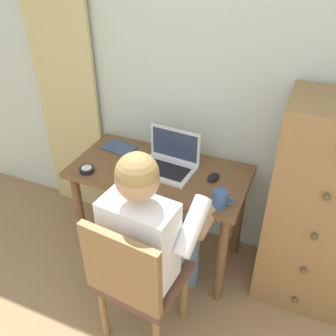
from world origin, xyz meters
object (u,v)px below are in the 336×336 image
object	(u,v)px
desk_clock	(87,170)
notebook_pad	(119,147)
desk	(160,185)
computer_mouse	(213,177)
laptop	(169,161)
coffee_mug	(220,199)
chair	(136,278)
person_seated	(153,230)
dresser	(318,210)

from	to	relation	value
desk_clock	notebook_pad	xyz separation A→B (m)	(0.04, 0.33, -0.01)
desk	computer_mouse	xyz separation A→B (m)	(0.34, 0.03, 0.14)
desk	laptop	size ratio (longest dim) A/B	3.08
laptop	coffee_mug	xyz separation A→B (m)	(0.40, -0.23, -0.00)
chair	computer_mouse	size ratio (longest dim) A/B	8.90
person_seated	laptop	world-z (taller)	person_seated
laptop	computer_mouse	size ratio (longest dim) A/B	3.59
desk	laptop	bearing A→B (deg)	40.32
dresser	notebook_pad	size ratio (longest dim) A/B	6.25
person_seated	laptop	distance (m)	0.53
chair	person_seated	distance (m)	0.26
dresser	chair	size ratio (longest dim) A/B	1.48
laptop	computer_mouse	distance (m)	0.30
desk_clock	person_seated	bearing A→B (deg)	-25.00
desk	dresser	size ratio (longest dim) A/B	0.84
desk	dresser	xyz separation A→B (m)	(0.95, 0.07, 0.05)
desk_clock	notebook_pad	world-z (taller)	desk_clock
laptop	chair	bearing A→B (deg)	-81.41
dresser	person_seated	xyz separation A→B (m)	(-0.78, -0.54, 0.03)
desk	person_seated	distance (m)	0.50
dresser	laptop	size ratio (longest dim) A/B	3.66
chair	laptop	xyz separation A→B (m)	(-0.10, 0.69, 0.28)
person_seated	laptop	size ratio (longest dim) A/B	3.37
coffee_mug	desk	bearing A→B (deg)	156.70
desk_clock	desk	bearing A→B (deg)	25.92
computer_mouse	dresser	bearing A→B (deg)	17.62
chair	person_seated	size ratio (longest dim) A/B	0.74
desk_clock	coffee_mug	distance (m)	0.85
person_seated	laptop	xyz separation A→B (m)	(-0.12, 0.50, 0.10)
laptop	notebook_pad	world-z (taller)	laptop
chair	notebook_pad	xyz separation A→B (m)	(-0.51, 0.78, 0.23)
chair	notebook_pad	bearing A→B (deg)	123.34
person_seated	notebook_pad	size ratio (longest dim) A/B	5.75
desk	desk_clock	world-z (taller)	desk_clock
desk_clock	notebook_pad	size ratio (longest dim) A/B	0.43
notebook_pad	coffee_mug	world-z (taller)	coffee_mug
dresser	computer_mouse	bearing A→B (deg)	-175.89
chair	desk_clock	xyz separation A→B (m)	(-0.55, 0.45, 0.24)
notebook_pad	desk	bearing A→B (deg)	-9.03
computer_mouse	desk	bearing A→B (deg)	-161.40
chair	desk_clock	world-z (taller)	chair
laptop	computer_mouse	bearing A→B (deg)	-1.94
chair	dresser	bearing A→B (deg)	42.05
computer_mouse	notebook_pad	bearing A→B (deg)	-174.59
person_seated	dresser	bearing A→B (deg)	34.48
dresser	laptop	world-z (taller)	dresser
chair	notebook_pad	world-z (taller)	chair
dresser	coffee_mug	world-z (taller)	dresser
computer_mouse	coffee_mug	size ratio (longest dim) A/B	0.83
dresser	person_seated	size ratio (longest dim) A/B	1.09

